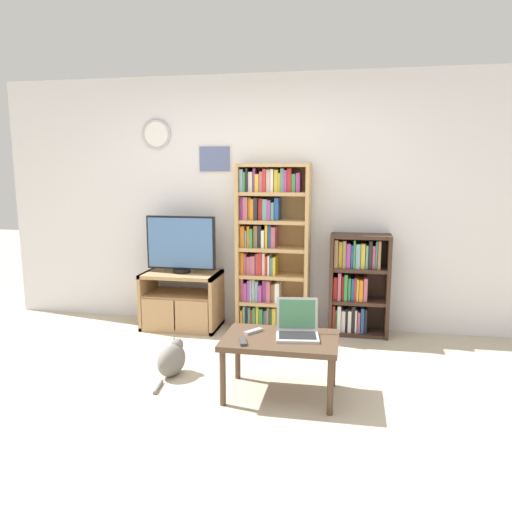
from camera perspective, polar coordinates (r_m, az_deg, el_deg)
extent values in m
plane|color=#BCAD93|center=(3.68, -5.74, -16.78)|extent=(18.00, 18.00, 0.00)
cube|color=silver|center=(5.25, 0.28, 6.07)|extent=(5.64, 0.06, 2.60)
torus|color=#B2B2B7|center=(5.51, -11.31, 13.48)|extent=(0.32, 0.03, 0.32)
cylinder|color=white|center=(5.51, -11.31, 13.48)|extent=(0.26, 0.02, 0.26)
cube|color=silver|center=(5.30, -4.72, 10.99)|extent=(0.36, 0.01, 0.28)
cube|color=slate|center=(5.30, -4.74, 10.99)|extent=(0.32, 0.02, 0.25)
cube|color=tan|center=(5.45, -12.18, -4.73)|extent=(0.04, 0.50, 0.59)
cube|color=tan|center=(5.21, -4.51, -5.22)|extent=(0.04, 0.50, 0.59)
cube|color=tan|center=(5.26, -8.51, -2.07)|extent=(0.79, 0.50, 0.04)
cube|color=tan|center=(5.40, -8.36, -7.82)|extent=(0.79, 0.50, 0.04)
cube|color=tan|center=(5.31, -8.45, -4.37)|extent=(0.72, 0.46, 0.04)
cube|color=tan|center=(5.20, -11.15, -6.57)|extent=(0.34, 0.02, 0.32)
cube|color=tan|center=(5.08, -7.37, -6.86)|extent=(0.34, 0.02, 0.32)
cylinder|color=black|center=(5.25, -8.49, -1.66)|extent=(0.18, 0.18, 0.04)
cube|color=black|center=(5.20, -8.57, 1.53)|extent=(0.72, 0.05, 0.55)
cube|color=#4770A8|center=(5.17, -8.67, 1.48)|extent=(0.69, 0.01, 0.51)
cube|color=tan|center=(5.12, -1.85, 0.94)|extent=(0.04, 0.32, 1.71)
cube|color=tan|center=(5.02, 5.92, 0.71)|extent=(0.04, 0.32, 1.71)
cube|color=tan|center=(5.20, 2.25, 1.08)|extent=(0.73, 0.02, 1.71)
cube|color=tan|center=(5.25, 1.94, -8.21)|extent=(0.66, 0.28, 0.04)
cube|color=tan|center=(5.17, 1.95, -5.28)|extent=(0.66, 0.28, 0.04)
cube|color=tan|center=(5.11, 1.97, -2.26)|extent=(0.66, 0.28, 0.04)
cube|color=tan|center=(5.06, 1.99, 0.83)|extent=(0.66, 0.28, 0.04)
cube|color=tan|center=(5.02, 2.01, 3.97)|extent=(0.66, 0.28, 0.04)
cube|color=tan|center=(5.00, 2.03, 7.15)|extent=(0.66, 0.28, 0.04)
cube|color=tan|center=(4.99, 2.05, 10.34)|extent=(0.66, 0.28, 0.04)
cube|color=orange|center=(5.28, -1.42, -6.84)|extent=(0.02, 0.26, 0.19)
cube|color=#5B9389|center=(5.27, -1.14, -6.65)|extent=(0.02, 0.25, 0.23)
cube|color=#232328|center=(5.27, -0.88, -6.64)|extent=(0.02, 0.22, 0.23)
cube|color=#5B9389|center=(5.28, -0.59, -6.73)|extent=(0.03, 0.21, 0.21)
cube|color=red|center=(5.27, -0.29, -6.87)|extent=(0.02, 0.22, 0.19)
cube|color=#388947|center=(5.26, -0.01, -6.77)|extent=(0.03, 0.25, 0.21)
cube|color=gold|center=(5.25, 0.36, -6.72)|extent=(0.03, 0.24, 0.23)
cube|color=#388947|center=(5.24, 0.75, -6.86)|extent=(0.04, 0.24, 0.21)
cube|color=#5B9389|center=(5.25, 1.23, -6.96)|extent=(0.04, 0.20, 0.18)
cube|color=#B75B70|center=(5.23, 1.53, -6.82)|extent=(0.02, 0.24, 0.22)
cube|color=#388947|center=(5.24, 1.85, -6.86)|extent=(0.03, 0.20, 0.21)
cube|color=gold|center=(5.22, 2.25, -6.87)|extent=(0.04, 0.24, 0.22)
cube|color=#93704C|center=(5.22, 2.62, -6.87)|extent=(0.02, 0.22, 0.22)
cube|color=#B75B70|center=(5.22, 2.96, -7.03)|extent=(0.04, 0.24, 0.19)
cube|color=#B75B70|center=(5.21, 3.40, -6.83)|extent=(0.03, 0.21, 0.23)
cube|color=orange|center=(5.21, 3.78, -7.06)|extent=(0.03, 0.23, 0.19)
cube|color=#759EB7|center=(5.21, 4.13, -6.96)|extent=(0.02, 0.20, 0.21)
cube|color=#B75B70|center=(5.21, -1.38, -3.65)|extent=(0.03, 0.22, 0.23)
cube|color=#9E4293|center=(5.20, -0.99, -3.90)|extent=(0.04, 0.25, 0.19)
cube|color=#9E4293|center=(5.19, -0.62, -3.76)|extent=(0.02, 0.26, 0.22)
cube|color=#759EB7|center=(5.19, -0.38, -3.73)|extent=(0.02, 0.25, 0.23)
cube|color=white|center=(5.19, -0.06, -3.74)|extent=(0.03, 0.20, 0.22)
cube|color=#759EB7|center=(5.18, 0.27, -3.85)|extent=(0.03, 0.23, 0.21)
cube|color=#9E4293|center=(5.17, 0.68, -4.07)|extent=(0.03, 0.25, 0.17)
cube|color=#9E4293|center=(5.17, 1.16, -3.82)|extent=(0.04, 0.21, 0.22)
cube|color=#B75B70|center=(5.16, 1.61, -3.86)|extent=(0.04, 0.24, 0.22)
cube|color=#93704C|center=(5.16, 2.08, -4.05)|extent=(0.04, 0.20, 0.18)
cube|color=white|center=(5.14, 2.60, -4.00)|extent=(0.04, 0.26, 0.20)
cube|color=orange|center=(5.16, -1.35, -0.69)|extent=(0.03, 0.22, 0.22)
cube|color=#B75B70|center=(5.15, -1.02, -0.76)|extent=(0.02, 0.22, 0.21)
cube|color=#B75B70|center=(5.14, -0.64, -0.93)|extent=(0.04, 0.22, 0.18)
cube|color=#B75B70|center=(5.13, -0.15, -0.90)|extent=(0.04, 0.24, 0.19)
cube|color=#B75B70|center=(5.13, 0.25, -0.78)|extent=(0.02, 0.22, 0.22)
cube|color=red|center=(5.11, 0.58, -0.74)|extent=(0.04, 0.24, 0.23)
cube|color=white|center=(5.11, 1.03, -0.77)|extent=(0.03, 0.22, 0.22)
cube|color=red|center=(5.11, 1.34, -0.94)|extent=(0.02, 0.23, 0.19)
cube|color=white|center=(5.10, 1.62, -0.92)|extent=(0.02, 0.24, 0.20)
cube|color=#5B9389|center=(5.10, 1.93, -1.02)|extent=(0.03, 0.21, 0.18)
cube|color=gold|center=(5.09, 2.27, -1.01)|extent=(0.02, 0.24, 0.19)
cube|color=orange|center=(5.11, -1.34, 2.33)|extent=(0.04, 0.22, 0.21)
cube|color=#759EB7|center=(5.10, -0.96, 2.11)|extent=(0.02, 0.23, 0.17)
cube|color=orange|center=(5.10, -0.68, 2.32)|extent=(0.02, 0.23, 0.21)
cube|color=#388947|center=(5.08, -0.35, 2.17)|extent=(0.03, 0.25, 0.19)
cube|color=#93704C|center=(5.09, 0.12, 2.33)|extent=(0.04, 0.21, 0.22)
cube|color=#232328|center=(5.08, 0.57, 2.33)|extent=(0.03, 0.21, 0.22)
cube|color=white|center=(5.07, 0.97, 2.07)|extent=(0.03, 0.25, 0.18)
cube|color=gold|center=(5.06, 1.35, 2.36)|extent=(0.03, 0.23, 0.23)
cube|color=#2856A8|center=(5.06, 1.71, 2.32)|extent=(0.03, 0.20, 0.22)
cube|color=#B75B70|center=(5.05, 2.13, 2.23)|extent=(0.04, 0.22, 0.21)
cube|color=#9E4293|center=(5.08, -1.41, 5.54)|extent=(0.03, 0.22, 0.23)
cube|color=#B75B70|center=(5.06, -0.97, 5.51)|extent=(0.04, 0.25, 0.23)
cube|color=gold|center=(5.07, -0.53, 5.49)|extent=(0.03, 0.21, 0.22)
cube|color=orange|center=(5.05, -0.21, 5.41)|extent=(0.03, 0.25, 0.21)
cube|color=#232328|center=(5.04, 0.17, 5.46)|extent=(0.04, 0.26, 0.22)
cube|color=red|center=(5.05, 0.69, 5.43)|extent=(0.04, 0.22, 0.21)
cube|color=#5B9389|center=(5.03, 1.21, 5.38)|extent=(0.04, 0.25, 0.21)
cube|color=#9E4293|center=(5.02, 1.67, 5.32)|extent=(0.03, 0.26, 0.20)
cube|color=#5B9389|center=(5.02, 2.06, 5.19)|extent=(0.03, 0.25, 0.18)
cube|color=#2856A8|center=(5.02, 2.49, 5.43)|extent=(0.04, 0.22, 0.22)
cube|color=#759EB7|center=(5.06, -1.43, 8.62)|extent=(0.03, 0.25, 0.22)
cube|color=#388947|center=(5.05, -1.10, 8.48)|extent=(0.02, 0.26, 0.19)
cube|color=#232328|center=(5.05, -0.86, 8.70)|extent=(0.02, 0.24, 0.23)
cube|color=white|center=(5.05, -0.46, 8.48)|extent=(0.04, 0.21, 0.19)
cube|color=#9E4293|center=(5.05, -0.02, 8.67)|extent=(0.02, 0.20, 0.23)
cube|color=gold|center=(5.03, 0.32, 8.36)|extent=(0.04, 0.24, 0.17)
cube|color=#B75B70|center=(5.02, 0.77, 8.49)|extent=(0.03, 0.25, 0.20)
cube|color=red|center=(5.02, 1.13, 8.64)|extent=(0.03, 0.26, 0.22)
cube|color=white|center=(5.02, 1.56, 8.61)|extent=(0.04, 0.21, 0.22)
cube|color=white|center=(5.01, 1.99, 8.62)|extent=(0.03, 0.23, 0.22)
cube|color=gold|center=(5.01, 2.44, 8.59)|extent=(0.04, 0.21, 0.22)
cube|color=gold|center=(5.01, 2.80, 8.40)|extent=(0.02, 0.20, 0.18)
cube|color=#5B9389|center=(5.00, 3.13, 8.65)|extent=(0.03, 0.21, 0.23)
cube|color=#9E4293|center=(4.99, 3.50, 8.56)|extent=(0.03, 0.22, 0.21)
cube|color=red|center=(4.99, 3.93, 8.63)|extent=(0.04, 0.21, 0.23)
cube|color=#388947|center=(4.99, 4.43, 8.33)|extent=(0.04, 0.20, 0.18)
cube|color=#9E4293|center=(4.98, 4.92, 8.38)|extent=(0.04, 0.20, 0.19)
cube|color=#3D281E|center=(5.08, 8.61, -3.19)|extent=(0.04, 0.29, 1.02)
cube|color=#3D281E|center=(5.09, 14.82, -3.38)|extent=(0.04, 0.29, 1.02)
cube|color=#3D281E|center=(5.21, 11.70, -2.95)|extent=(0.59, 0.02, 1.02)
cube|color=#3D281E|center=(5.21, 11.53, -8.56)|extent=(0.52, 0.26, 0.04)
cube|color=#3D281E|center=(5.12, 11.66, -5.08)|extent=(0.52, 0.26, 0.04)
cube|color=#3D281E|center=(5.04, 11.78, -1.47)|extent=(0.52, 0.26, 0.04)
cube|color=#3D281E|center=(4.99, 11.92, 2.22)|extent=(0.52, 0.26, 0.04)
cube|color=red|center=(5.17, 8.90, -6.84)|extent=(0.02, 0.23, 0.27)
cube|color=#388947|center=(5.19, 9.17, -7.05)|extent=(0.02, 0.20, 0.23)
cube|color=white|center=(5.17, 9.50, -6.85)|extent=(0.04, 0.23, 0.27)
cube|color=white|center=(5.19, 9.95, -7.13)|extent=(0.04, 0.20, 0.22)
cube|color=#232328|center=(5.19, 10.30, -7.01)|extent=(0.02, 0.19, 0.24)
cube|color=white|center=(5.18, 10.64, -7.13)|extent=(0.03, 0.21, 0.22)
cube|color=#232328|center=(5.18, 11.04, -6.90)|extent=(0.03, 0.19, 0.27)
cube|color=white|center=(5.19, 11.34, -7.10)|extent=(0.02, 0.19, 0.23)
cube|color=#B75B70|center=(5.19, 11.65, -7.20)|extent=(0.03, 0.20, 0.21)
cube|color=#2856A8|center=(5.18, 12.05, -7.00)|extent=(0.03, 0.20, 0.25)
cube|color=#232328|center=(5.19, 12.39, -7.07)|extent=(0.02, 0.19, 0.24)
cube|color=red|center=(5.10, 9.08, -3.50)|extent=(0.04, 0.20, 0.23)
cube|color=#B75B70|center=(5.09, 9.54, -3.27)|extent=(0.03, 0.23, 0.28)
cube|color=red|center=(5.10, 9.90, -3.46)|extent=(0.02, 0.19, 0.24)
cube|color=#388947|center=(5.09, 10.25, -3.38)|extent=(0.03, 0.23, 0.26)
cube|color=#388947|center=(5.10, 10.63, -3.57)|extent=(0.02, 0.21, 0.23)
cube|color=#2856A8|center=(5.10, 11.00, -3.62)|extent=(0.03, 0.20, 0.22)
cube|color=red|center=(5.09, 11.29, -3.56)|extent=(0.02, 0.21, 0.23)
cube|color=gold|center=(5.09, 11.53, -3.64)|extent=(0.02, 0.22, 0.22)
cube|color=orange|center=(5.10, 11.89, -3.69)|extent=(0.04, 0.23, 0.22)
cube|color=#B75B70|center=(5.10, 12.38, -3.61)|extent=(0.04, 0.22, 0.23)
cube|color=#93704C|center=(5.02, 9.19, 0.39)|extent=(0.04, 0.23, 0.28)
cube|color=gold|center=(5.03, 9.66, 0.28)|extent=(0.04, 0.19, 0.26)
cube|color=#93704C|center=(5.02, 10.09, 0.32)|extent=(0.03, 0.23, 0.27)
cube|color=#9E4293|center=(5.03, 10.52, 0.15)|extent=(0.04, 0.22, 0.24)
cube|color=#2856A8|center=(5.03, 10.92, 0.06)|extent=(0.02, 0.21, 0.23)
cube|color=#388947|center=(5.02, 11.18, 0.33)|extent=(0.02, 0.23, 0.28)
cube|color=#759EB7|center=(5.03, 11.57, 0.11)|extent=(0.04, 0.22, 0.24)
cube|color=gold|center=(5.03, 12.10, 0.10)|extent=(0.04, 0.21, 0.24)
cube|color=#5B9389|center=(5.03, 12.53, 0.02)|extent=(0.02, 0.21, 0.23)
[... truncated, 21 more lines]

